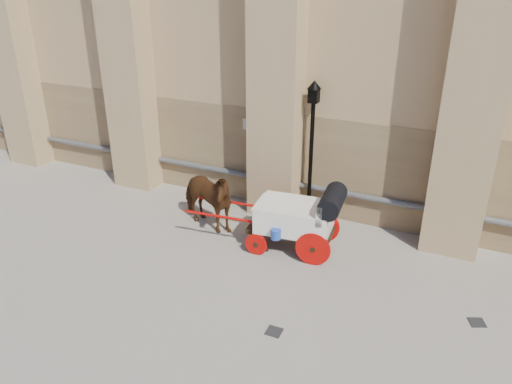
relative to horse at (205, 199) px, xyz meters
The scene contains 6 objects.
ground 3.13m from the horse, 38.58° to the right, with size 90.00×90.00×0.00m, color gray.
horse is the anchor object (origin of this frame).
carriage 2.79m from the horse, ahead, with size 4.21×1.60×1.80m.
street_lamp 3.27m from the horse, 38.02° to the left, with size 0.38×0.38×4.05m.
drain_grate_near 4.86m from the horse, 42.88° to the right, with size 0.32×0.32×0.01m, color black.
drain_grate_far 7.38m from the horse, ahead, with size 0.32×0.32×0.01m, color black.
Camera 1 is at (4.27, -8.82, 6.86)m, focal length 35.00 mm.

